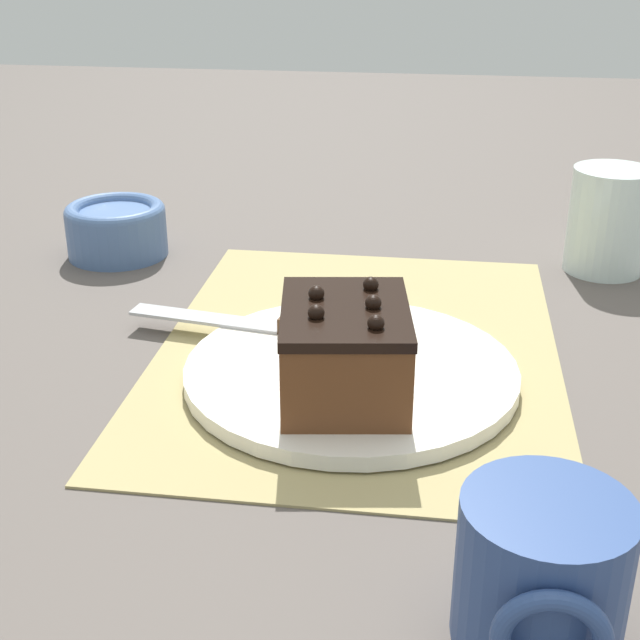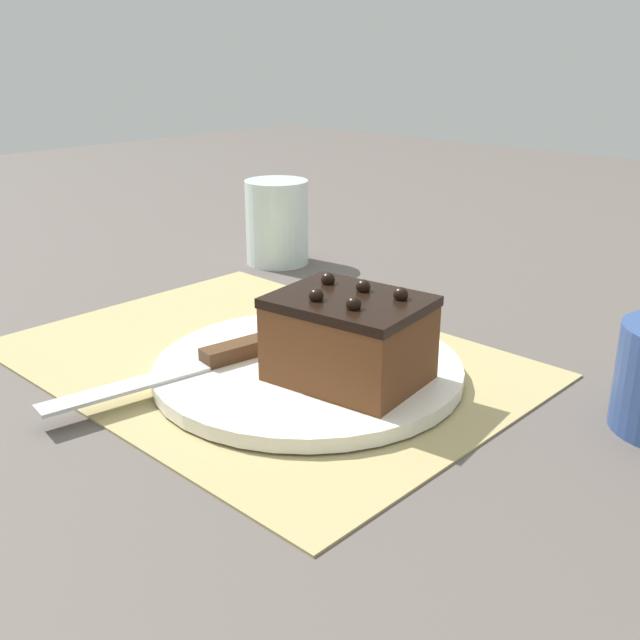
{
  "view_description": "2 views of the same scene",
  "coord_description": "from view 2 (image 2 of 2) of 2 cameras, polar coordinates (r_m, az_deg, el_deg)",
  "views": [
    {
      "loc": [
        0.69,
        0.06,
        0.34
      ],
      "look_at": [
        0.09,
        -0.02,
        0.07
      ],
      "focal_mm": 50.0,
      "sensor_mm": 36.0,
      "label": 1
    },
    {
      "loc": [
        0.47,
        -0.42,
        0.28
      ],
      "look_at": [
        0.04,
        0.04,
        0.04
      ],
      "focal_mm": 42.0,
      "sensor_mm": 36.0,
      "label": 2
    }
  ],
  "objects": [
    {
      "name": "chocolate_cake",
      "position": [
        0.6,
        2.2,
        -1.39
      ],
      "size": [
        0.13,
        0.11,
        0.08
      ],
      "rotation": [
        0.0,
        0.0,
        0.14
      ],
      "color": "brown",
      "rests_on": "cake_plate"
    },
    {
      "name": "serving_knife",
      "position": [
        0.64,
        -8.96,
        -3.18
      ],
      "size": [
        0.05,
        0.21,
        0.01
      ],
      "rotation": [
        0.0,
        0.0,
        2.98
      ],
      "color": "#472D19",
      "rests_on": "cake_plate"
    },
    {
      "name": "drinking_glass",
      "position": [
        0.99,
        -3.3,
        7.45
      ],
      "size": [
        0.08,
        0.08,
        0.11
      ],
      "color": "silver",
      "rests_on": "ground_plane"
    },
    {
      "name": "cake_plate",
      "position": [
        0.65,
        -0.9,
        -3.75
      ],
      "size": [
        0.27,
        0.27,
        0.01
      ],
      "color": "white",
      "rests_on": "placemat_woven"
    },
    {
      "name": "placemat_woven",
      "position": [
        0.69,
        -4.42,
        -2.98
      ],
      "size": [
        0.46,
        0.34,
        0.0
      ],
      "primitive_type": "cube",
      "color": "tan",
      "rests_on": "ground_plane"
    },
    {
      "name": "ground_plane",
      "position": [
        0.69,
        -4.41,
        -3.13
      ],
      "size": [
        3.0,
        3.0,
        0.0
      ],
      "primitive_type": "plane",
      "color": "#544C47"
    }
  ]
}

